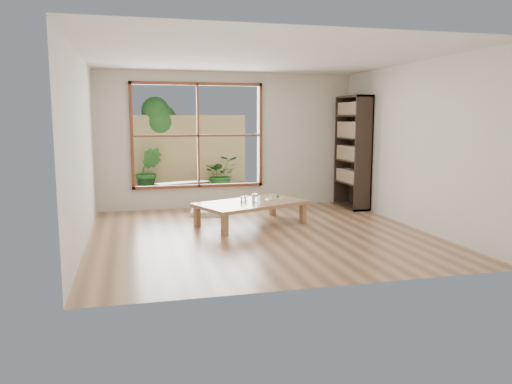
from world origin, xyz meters
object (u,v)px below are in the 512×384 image
Objects in this scene: bookshelf at (353,152)px; food_tray at (275,198)px; garden_bench at (182,185)px; low_table at (251,205)px.

bookshelf reaches higher than food_tray.
bookshelf is 7.90× the size of food_tray.
garden_bench is at bearing 113.40° from food_tray.
bookshelf is at bearing -48.56° from garden_bench.
food_tray is 0.23× the size of garden_bench.
low_table is 0.92× the size of bookshelf.
low_table is at bearing -162.25° from food_tray.
food_tray is (-1.84, -0.94, -0.68)m from bookshelf.
bookshelf is 1.85× the size of garden_bench.
food_tray is at bearing -152.79° from bookshelf.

